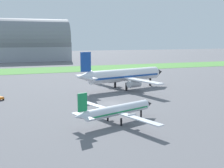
% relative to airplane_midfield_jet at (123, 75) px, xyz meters
% --- Properties ---
extents(ground_plane, '(600.00, 600.00, 0.00)m').
position_rel_airplane_midfield_jet_xyz_m(ground_plane, '(-10.26, -17.65, -4.28)').
color(ground_plane, slate).
extents(grass_taxiway_strip, '(360.00, 28.00, 0.08)m').
position_rel_airplane_midfield_jet_xyz_m(grass_taxiway_strip, '(-10.26, 63.24, -4.24)').
color(grass_taxiway_strip, '#549342').
rests_on(grass_taxiway_strip, ground_plane).
extents(airplane_midfield_jet, '(32.72, 33.12, 11.87)m').
position_rel_airplane_midfield_jet_xyz_m(airplane_midfield_jet, '(0.00, 0.00, 0.00)').
color(airplane_midfield_jet, white).
rests_on(airplane_midfield_jet, ground_plane).
extents(airplane_foreground_turboprop, '(18.29, 21.15, 6.56)m').
position_rel_airplane_midfield_jet_xyz_m(airplane_foreground_turboprop, '(-14.97, -33.17, -1.87)').
color(airplane_foreground_turboprop, silver).
rests_on(airplane_foreground_turboprop, ground_plane).
extents(hangar_distant, '(50.11, 27.59, 29.35)m').
position_rel_airplane_midfield_jet_xyz_m(hangar_distant, '(-16.45, 128.53, 8.53)').
color(hangar_distant, '#9399A3').
rests_on(hangar_distant, ground_plane).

